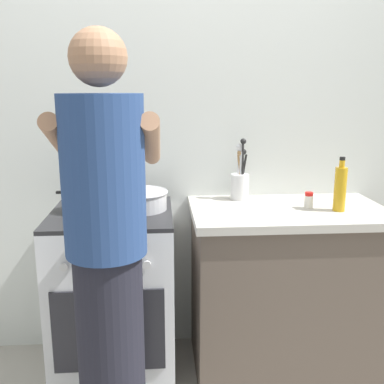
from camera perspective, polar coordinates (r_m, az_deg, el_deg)
The scene contains 9 objects.
back_wall at distance 2.54m, azimuth 2.76°, elevation 7.51°, with size 3.20×0.10×2.50m.
countertop at distance 2.49m, azimuth 11.78°, elevation -12.04°, with size 1.00×0.60×0.90m.
stove_range at distance 2.41m, azimuth -9.83°, elevation -12.87°, with size 0.60×0.62×0.90m.
pot at distance 2.27m, azimuth -13.80°, elevation -1.13°, with size 0.25×0.18×0.11m.
mixing_bowl at distance 2.26m, azimuth -6.70°, elevation -0.91°, with size 0.29×0.29×0.10m.
utensil_crock at distance 2.46m, azimuth 6.14°, elevation 1.31°, with size 0.10×0.10×0.34m.
spice_bottle at distance 2.35m, azimuth 14.69°, elevation -1.04°, with size 0.04×0.04×0.08m.
oil_bottle at distance 2.32m, azimuth 18.41°, elevation 0.48°, with size 0.06×0.06×0.27m.
person at distance 1.72m, azimuth -10.74°, elevation -8.81°, with size 0.41×0.50×1.70m.
Camera 1 is at (-0.11, -2.01, 1.50)m, focal length 41.73 mm.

